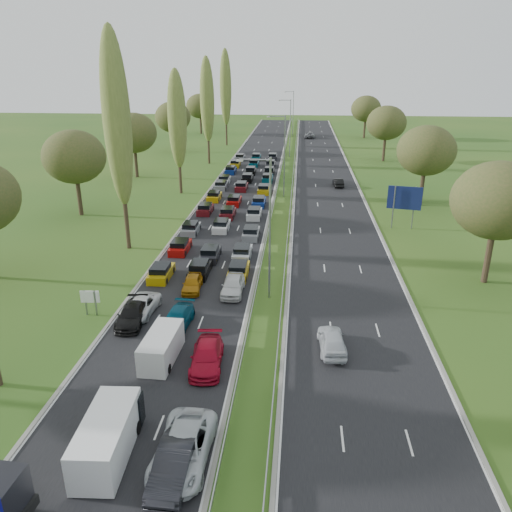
% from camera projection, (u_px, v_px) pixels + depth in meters
% --- Properties ---
extents(ground, '(260.00, 260.00, 0.00)m').
position_uv_depth(ground, '(284.00, 194.00, 77.25)').
color(ground, '#275219').
rests_on(ground, ground).
extents(near_carriageway, '(10.50, 215.00, 0.04)m').
position_uv_depth(near_carriageway, '(243.00, 189.00, 80.13)').
color(near_carriageway, black).
rests_on(near_carriageway, ground).
extents(far_carriageway, '(10.50, 215.00, 0.04)m').
position_uv_depth(far_carriageway, '(327.00, 191.00, 79.03)').
color(far_carriageway, black).
rests_on(far_carriageway, ground).
extents(central_reservation, '(2.36, 215.00, 0.32)m').
position_uv_depth(central_reservation, '(285.00, 187.00, 79.38)').
color(central_reservation, gray).
rests_on(central_reservation, ground).
extents(lamp_columns, '(0.18, 140.18, 12.00)m').
position_uv_depth(lamp_columns, '(284.00, 157.00, 73.24)').
color(lamp_columns, gray).
rests_on(lamp_columns, ground).
extents(poplar_row, '(2.80, 127.80, 22.44)m').
position_uv_depth(poplar_row, '(157.00, 118.00, 63.11)').
color(poplar_row, '#2D2116').
rests_on(poplar_row, ground).
extents(woodland_left, '(8.00, 166.00, 11.10)m').
position_uv_depth(woodland_left, '(62.00, 162.00, 60.51)').
color(woodland_left, '#2D2116').
rests_on(woodland_left, ground).
extents(woodland_right, '(8.00, 153.00, 11.10)m').
position_uv_depth(woodland_right, '(442.00, 162.00, 60.51)').
color(woodland_right, '#2D2116').
rests_on(woodland_right, ground).
extents(traffic_queue_fill, '(9.02, 67.25, 0.80)m').
position_uv_depth(traffic_queue_fill, '(239.00, 194.00, 75.21)').
color(traffic_queue_fill, '#BF990C').
rests_on(traffic_queue_fill, ground).
extents(near_car_2, '(2.49, 4.84, 1.31)m').
position_uv_depth(near_car_2, '(141.00, 306.00, 39.76)').
color(near_car_2, silver).
rests_on(near_car_2, near_carriageway).
extents(near_car_3, '(2.34, 4.91, 1.38)m').
position_uv_depth(near_car_3, '(132.00, 315.00, 38.36)').
color(near_car_3, black).
rests_on(near_car_3, near_carriageway).
extents(near_car_7, '(2.17, 4.77, 1.36)m').
position_uv_depth(near_car_7, '(177.00, 319.00, 37.71)').
color(near_car_7, '#053E54').
rests_on(near_car_7, near_carriageway).
extents(near_car_8, '(1.85, 4.01, 1.33)m').
position_uv_depth(near_car_8, '(192.00, 283.00, 43.93)').
color(near_car_8, '#A86B0B').
rests_on(near_car_8, near_carriageway).
extents(near_car_9, '(1.81, 4.85, 1.58)m').
position_uv_depth(near_car_9, '(174.00, 463.00, 23.92)').
color(near_car_9, black).
rests_on(near_car_9, near_carriageway).
extents(near_car_10, '(2.76, 5.81, 1.60)m').
position_uv_depth(near_car_10, '(183.00, 448.00, 24.83)').
color(near_car_10, silver).
rests_on(near_car_10, near_carriageway).
extents(near_car_11, '(2.39, 5.11, 1.44)m').
position_uv_depth(near_car_11, '(207.00, 356.00, 32.81)').
color(near_car_11, '#A20920').
rests_on(near_car_11, near_carriageway).
extents(near_car_12, '(1.82, 4.52, 1.54)m').
position_uv_depth(near_car_12, '(233.00, 285.00, 43.30)').
color(near_car_12, silver).
rests_on(near_car_12, near_carriageway).
extents(far_car_0, '(2.06, 4.52, 1.50)m').
position_uv_depth(far_car_0, '(332.00, 340.00, 34.63)').
color(far_car_0, silver).
rests_on(far_car_0, far_carriageway).
extents(far_car_1, '(1.68, 4.16, 1.34)m').
position_uv_depth(far_car_1, '(338.00, 182.00, 81.53)').
color(far_car_1, black).
rests_on(far_car_1, far_carriageway).
extents(far_car_2, '(2.86, 5.82, 1.59)m').
position_uv_depth(far_car_2, '(310.00, 135.00, 135.93)').
color(far_car_2, slate).
rests_on(far_car_2, far_carriageway).
extents(white_van_front, '(2.19, 5.60, 2.25)m').
position_uv_depth(white_van_front, '(109.00, 434.00, 25.30)').
color(white_van_front, white).
rests_on(white_van_front, near_carriageway).
extents(white_van_rear, '(1.89, 4.82, 1.94)m').
position_uv_depth(white_van_rear, '(162.00, 345.00, 33.64)').
color(white_van_rear, silver).
rests_on(white_van_rear, near_carriageway).
extents(info_sign, '(1.50, 0.22, 2.10)m').
position_uv_depth(info_sign, '(90.00, 299.00, 39.35)').
color(info_sign, gray).
rests_on(info_sign, ground).
extents(direction_sign, '(3.94, 0.92, 5.20)m').
position_uv_depth(direction_sign, '(404.00, 200.00, 59.66)').
color(direction_sign, gray).
rests_on(direction_sign, ground).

